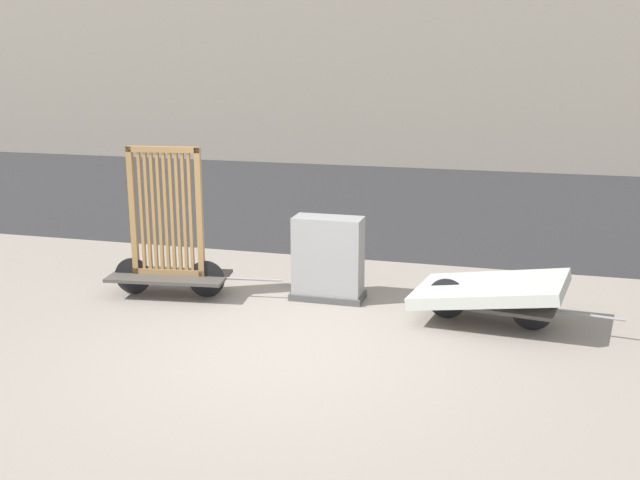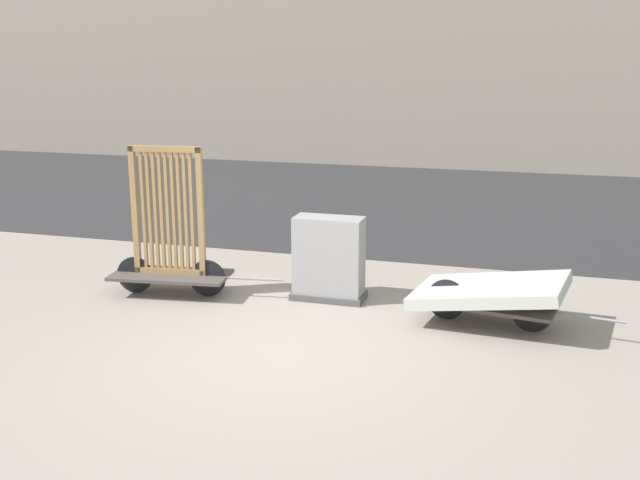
% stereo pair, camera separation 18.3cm
% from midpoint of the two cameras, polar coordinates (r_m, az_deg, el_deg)
% --- Properties ---
extents(ground_plane, '(60.00, 60.00, 0.00)m').
position_cam_midpoint_polar(ground_plane, '(7.69, -3.47, -8.58)').
color(ground_plane, gray).
extents(road_strip, '(56.00, 9.20, 0.01)m').
position_cam_midpoint_polar(road_strip, '(15.44, 6.31, 2.96)').
color(road_strip, '#2D2D30').
rests_on(road_strip, ground_plane).
extents(bike_cart_with_bedframe, '(2.19, 0.83, 1.87)m').
position_cam_midpoint_polar(bike_cart_with_bedframe, '(9.46, -12.03, -0.45)').
color(bike_cart_with_bedframe, '#4C4742').
rests_on(bike_cart_with_bedframe, ground_plane).
extents(bike_cart_with_mattress, '(2.31, 1.30, 0.61)m').
position_cam_midpoint_polar(bike_cart_with_mattress, '(8.53, 12.18, -3.87)').
color(bike_cart_with_mattress, '#4C4742').
rests_on(bike_cart_with_mattress, ground_plane).
extents(utility_cabinet, '(0.90, 0.44, 1.03)m').
position_cam_midpoint_polar(utility_cabinet, '(9.15, 0.02, -1.67)').
color(utility_cabinet, '#4C4C4C').
rests_on(utility_cabinet, ground_plane).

